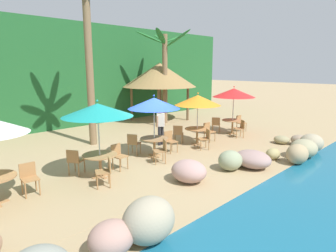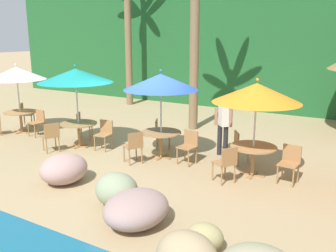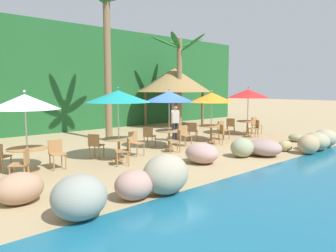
% 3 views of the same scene
% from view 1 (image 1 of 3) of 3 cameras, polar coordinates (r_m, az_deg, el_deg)
% --- Properties ---
extents(ground_plane, '(120.00, 120.00, 0.00)m').
position_cam_1_polar(ground_plane, '(11.06, -3.10, -6.67)').
color(ground_plane, tan).
extents(terrace_deck, '(18.00, 5.20, 0.01)m').
position_cam_1_polar(terrace_deck, '(11.06, -3.10, -6.65)').
color(terrace_deck, tan).
rests_on(terrace_deck, ground).
extents(foliage_backdrop, '(28.00, 2.40, 6.00)m').
position_cam_1_polar(foliage_backdrop, '(18.27, -22.58, 9.21)').
color(foliage_backdrop, '#1E5628').
rests_on(foliage_backdrop, ground).
extents(rock_seawall, '(13.21, 2.59, 0.93)m').
position_cam_1_polar(rock_seawall, '(8.82, 11.46, -9.22)').
color(rock_seawall, gray).
rests_on(rock_seawall, ground).
extents(chair_white_seaward, '(0.46, 0.46, 0.87)m').
position_cam_1_polar(chair_white_seaward, '(8.90, -25.62, -8.90)').
color(chair_white_seaward, '#9E7042').
rests_on(chair_white_seaward, ground).
extents(umbrella_teal, '(2.18, 2.18, 2.47)m').
position_cam_1_polar(umbrella_teal, '(9.15, -13.64, 3.07)').
color(umbrella_teal, silver).
rests_on(umbrella_teal, ground).
extents(dining_table_teal, '(1.10, 1.10, 0.74)m').
position_cam_1_polar(dining_table_teal, '(9.48, -13.21, -6.17)').
color(dining_table_teal, '#A37547').
rests_on(dining_table_teal, ground).
extents(chair_teal_seaward, '(0.47, 0.48, 0.87)m').
position_cam_1_polar(chair_teal_seaward, '(10.10, -9.75, -5.54)').
color(chair_teal_seaward, '#9E7042').
rests_on(chair_teal_seaward, ground).
extents(chair_teal_inland, '(0.58, 0.58, 0.87)m').
position_cam_1_polar(chair_teal_inland, '(9.85, -17.84, -6.38)').
color(chair_teal_inland, '#9E7042').
rests_on(chair_teal_inland, ground).
extents(chair_teal_left, '(0.57, 0.57, 0.87)m').
position_cam_1_polar(chair_teal_left, '(8.72, -12.09, -8.40)').
color(chair_teal_left, '#9E7042').
rests_on(chair_teal_left, ground).
extents(umbrella_blue, '(2.00, 2.00, 2.43)m').
position_cam_1_polar(umbrella_blue, '(11.05, -2.77, 4.48)').
color(umbrella_blue, silver).
rests_on(umbrella_blue, ground).
extents(dining_table_blue, '(1.10, 1.10, 0.74)m').
position_cam_1_polar(dining_table_blue, '(11.32, -2.70, -3.00)').
color(dining_table_blue, '#A37547').
rests_on(dining_table_blue, ground).
extents(chair_blue_seaward, '(0.46, 0.47, 0.87)m').
position_cam_1_polar(chair_blue_seaward, '(11.92, 0.37, -2.75)').
color(chair_blue_seaward, '#9E7042').
rests_on(chair_blue_seaward, ground).
extents(chair_blue_inland, '(0.57, 0.57, 0.87)m').
position_cam_1_polar(chair_blue_inland, '(11.58, -6.80, -3.25)').
color(chair_blue_inland, '#9E7042').
rests_on(chair_blue_inland, ground).
extents(chair_blue_left, '(0.58, 0.58, 0.87)m').
position_cam_1_polar(chair_blue_left, '(10.57, -1.22, -4.61)').
color(chair_blue_left, '#9E7042').
rests_on(chair_blue_left, ground).
extents(umbrella_orange, '(2.04, 2.04, 2.35)m').
position_cam_1_polar(umbrella_orange, '(12.91, 5.86, 5.06)').
color(umbrella_orange, silver).
rests_on(umbrella_orange, ground).
extents(dining_table_orange, '(1.10, 1.10, 0.74)m').
position_cam_1_polar(dining_table_orange, '(13.14, 5.74, -1.01)').
color(dining_table_orange, '#A37547').
rests_on(dining_table_orange, ground).
extents(chair_orange_seaward, '(0.45, 0.46, 0.87)m').
position_cam_1_polar(chair_orange_seaward, '(13.83, 7.92, -0.87)').
color(chair_orange_seaward, '#9E7042').
rests_on(chair_orange_seaward, ground).
extents(chair_orange_inland, '(0.59, 0.59, 0.87)m').
position_cam_1_polar(chair_orange_inland, '(13.18, 2.01, -1.38)').
color(chair_orange_inland, '#9E7042').
rests_on(chair_orange_inland, ground).
extents(chair_orange_left, '(0.58, 0.58, 0.87)m').
position_cam_1_polar(chair_orange_left, '(12.41, 7.38, -2.27)').
color(chair_orange_left, '#9E7042').
rests_on(chair_orange_left, ground).
extents(umbrella_red, '(2.16, 2.16, 2.50)m').
position_cam_1_polar(umbrella_red, '(15.34, 12.80, 6.38)').
color(umbrella_red, silver).
rests_on(umbrella_red, ground).
extents(dining_table_red, '(1.10, 1.10, 0.74)m').
position_cam_1_polar(dining_table_red, '(15.54, 12.55, 0.71)').
color(dining_table_red, '#A37547').
rests_on(dining_table_red, ground).
extents(chair_red_seaward, '(0.44, 0.44, 0.87)m').
position_cam_1_polar(chair_red_seaward, '(16.31, 13.99, 0.77)').
color(chair_red_seaward, '#9E7042').
rests_on(chair_red_seaward, ground).
extents(chair_red_inland, '(0.59, 0.58, 0.87)m').
position_cam_1_polar(chair_red_inland, '(15.50, 9.39, 0.42)').
color(chair_red_inland, '#9E7042').
rests_on(chair_red_inland, ground).
extents(chair_red_left, '(0.59, 0.59, 0.87)m').
position_cam_1_polar(chair_red_left, '(14.83, 14.06, -0.27)').
color(chair_red_left, '#9E7042').
rests_on(chair_red_left, ground).
extents(palm_tree_second, '(2.89, 2.71, 6.97)m').
position_cam_1_polar(palm_tree_second, '(13.31, -15.44, 15.78)').
color(palm_tree_second, brown).
rests_on(palm_tree_second, ground).
extents(palm_tree_third, '(3.33, 3.36, 5.62)m').
position_cam_1_polar(palm_tree_third, '(18.02, -0.61, 12.34)').
color(palm_tree_third, brown).
rests_on(palm_tree_third, ground).
extents(palapa_hut, '(4.74, 4.74, 3.73)m').
position_cam_1_polar(palapa_hut, '(18.99, -1.68, 9.98)').
color(palapa_hut, brown).
rests_on(palapa_hut, ground).
extents(waiter_in_white, '(0.52, 0.39, 1.70)m').
position_cam_1_polar(waiter_in_white, '(12.91, -1.43, 0.50)').
color(waiter_in_white, '#232328').
rests_on(waiter_in_white, ground).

